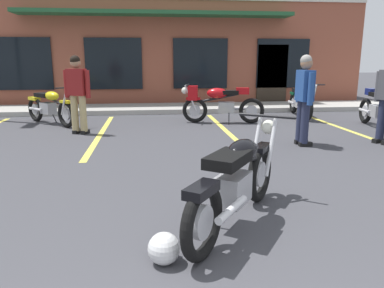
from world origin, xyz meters
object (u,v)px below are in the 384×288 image
Objects in this scene: person_in_black_shirt at (304,95)px; motorcycle_black_cruiser at (219,102)px; motorcycle_red_sportbike at (301,101)px; helmet_on_pavement at (164,248)px; motorcycle_silver_naked at (381,107)px; motorcycle_orange_scrambler at (50,106)px; person_in_shorts_foreground at (77,90)px; motorcycle_foreground_classic at (237,179)px.

motorcycle_black_cruiser is at bearing 112.29° from person_in_black_shirt.
motorcycle_red_sportbike is 8.10× the size of helmet_on_pavement.
motorcycle_silver_naked reaches higher than helmet_on_pavement.
person_in_shorts_foreground reaches higher than motorcycle_orange_scrambler.
motorcycle_red_sportbike is at bearing 16.45° from motorcycle_black_cruiser.
person_in_shorts_foreground reaches higher than motorcycle_silver_naked.
person_in_shorts_foreground reaches higher than motorcycle_foreground_classic.
motorcycle_red_sportbike is at bearing 60.25° from helmet_on_pavement.
motorcycle_silver_naked is 8.07× the size of helmet_on_pavement.
motorcycle_red_sportbike is 3.71m from person_in_black_shirt.
motorcycle_silver_naked and motorcycle_orange_scrambler have the same top height.
motorcycle_orange_scrambler is (-7.75, 1.57, -0.07)m from motorcycle_silver_naked.
motorcycle_orange_scrambler is at bearing 168.54° from motorcycle_silver_naked.
person_in_shorts_foreground is 6.44× the size of helmet_on_pavement.
motorcycle_black_cruiser is at bearing -3.43° from motorcycle_orange_scrambler.
motorcycle_orange_scrambler is at bearing -175.86° from motorcycle_red_sportbike.
motorcycle_foreground_classic is 5.98m from motorcycle_black_cruiser.
person_in_shorts_foreground reaches higher than motorcycle_red_sportbike.
motorcycle_foreground_classic is 0.87× the size of motorcycle_silver_naked.
person_in_black_shirt is 4.83m from helmet_on_pavement.
motorcycle_red_sportbike is 8.39m from helmet_on_pavement.
motorcycle_black_cruiser is 2.92m from person_in_black_shirt.
motorcycle_orange_scrambler is 1.00× the size of person_in_black_shirt.
motorcycle_foreground_classic is at bearing -64.22° from person_in_shorts_foreground.
motorcycle_silver_naked is 6.84m from person_in_shorts_foreground.
motorcycle_red_sportbike reaches higher than helmet_on_pavement.
motorcycle_silver_naked is 7.91m from motorcycle_orange_scrambler.
motorcycle_black_cruiser and motorcycle_silver_naked have the same top height.
person_in_shorts_foreground is at bearing -162.04° from motorcycle_black_cruiser.
person_in_shorts_foreground is (-5.76, -1.80, 0.49)m from motorcycle_red_sportbike.
motorcycle_foreground_classic is 7.47m from motorcycle_red_sportbike.
motorcycle_silver_naked is (3.55, -1.32, 0.00)m from motorcycle_black_cruiser.
motorcycle_orange_scrambler is 6.07m from person_in_black_shirt.
motorcycle_silver_naked is at bearing -11.46° from motorcycle_orange_scrambler.
motorcycle_foreground_classic is 6.97m from motorcycle_orange_scrambler.
motorcycle_red_sportbike and motorcycle_silver_naked have the same top height.
motorcycle_orange_scrambler is at bearing 125.24° from person_in_shorts_foreground.
motorcycle_silver_naked is 1.25× the size of motorcycle_orange_scrambler.
person_in_black_shirt is at bearing -112.25° from motorcycle_red_sportbike.
motorcycle_silver_naked is 2.84m from person_in_black_shirt.
helmet_on_pavement is at bearing -73.73° from person_in_shorts_foreground.
motorcycle_silver_naked is at bearing -62.61° from motorcycle_red_sportbike.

